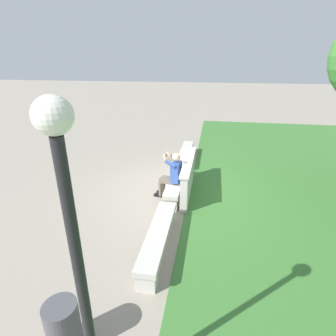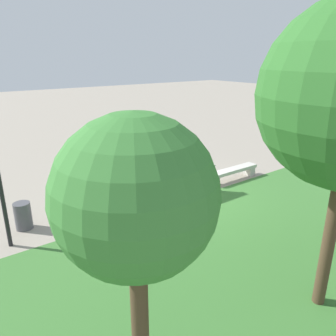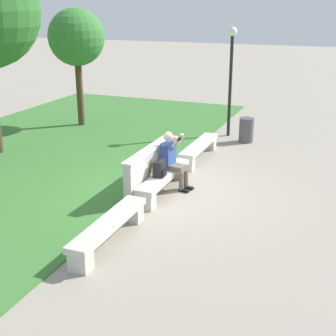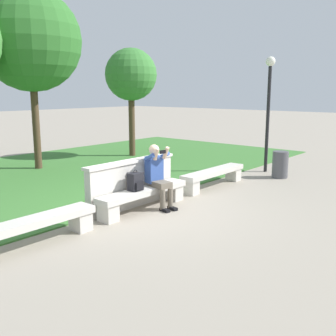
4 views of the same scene
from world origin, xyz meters
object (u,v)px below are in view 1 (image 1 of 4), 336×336
Objects in this scene: backpack at (178,169)px; lamp_post at (74,238)px; bench_mid at (158,237)px; person_photographer at (172,173)px; bench_main at (186,153)px; bench_near at (176,182)px; trash_bin at (64,327)px.

backpack is 5.67m from lamp_post.
person_photographer is (-2.23, -0.08, 0.43)m from bench_mid.
bench_main and bench_mid have the same top height.
bench_mid is 5.37× the size of backpack.
bench_near is 1.74× the size of person_photographer.
trash_bin is at bearing -9.68° from person_photographer.
trash_bin is 2.07m from lamp_post.
bench_mid is at bearing 177.31° from lamp_post.
person_photographer is at bearing 179.43° from lamp_post.
bench_main is 2.38m from backpack.
bench_main is at bearing 180.00° from bench_near.
bench_main is 8.03m from lamp_post.
backpack is 0.13× the size of lamp_post.
trash_bin is (7.28, -0.82, 0.07)m from bench_main.
lamp_post reaches higher than backpack.
lamp_post is at bearing -0.57° from person_photographer.
bench_main is 5.37× the size of backpack.
person_photographer is 4.44m from trash_bin.
person_photographer reaches higher than trash_bin.
trash_bin is (2.13, -0.82, 0.07)m from bench_mid.
bench_near is 0.68× the size of lamp_post.
bench_near and bench_mid have the same top height.
person_photographer is at bearing -1.49° from bench_main.
person_photographer is at bearing -8.75° from backpack.
bench_main is 1.00× the size of bench_mid.
bench_mid is (2.57, 0.00, 0.00)m from bench_near.
backpack is (-0.56, 0.09, -0.11)m from person_photographer.
bench_mid is (5.15, 0.00, 0.00)m from bench_main.
trash_bin reaches higher than bench_mid.
bench_main is at bearing 179.09° from lamp_post.
bench_near is at bearing 170.13° from trash_bin.
backpack is (-2.79, 0.01, 0.32)m from bench_mid.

